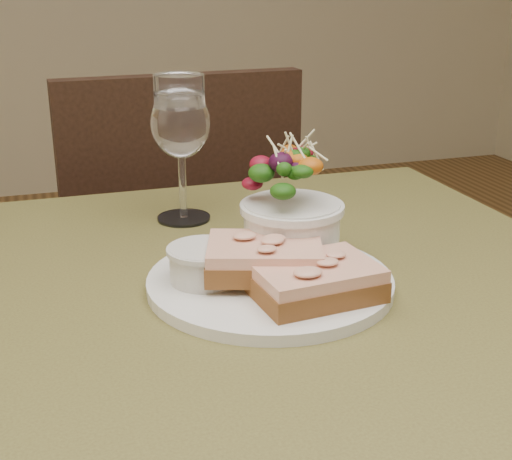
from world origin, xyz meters
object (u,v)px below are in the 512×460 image
object	(u,v)px
chair_far	(170,351)
wine_glass	(181,127)
cafe_table	(252,381)
dinner_plate	(270,282)
sandwich_back	(265,258)
sandwich_front	(315,280)
salad_bowl	(292,205)
ramekin	(204,262)

from	to	relation	value
chair_far	wine_glass	bearing A→B (deg)	80.63
cafe_table	chair_far	bearing A→B (deg)	86.96
dinner_plate	sandwich_back	distance (m)	0.03
sandwich_front	wine_glass	distance (m)	0.32
sandwich_front	salad_bowl	size ratio (longest dim) A/B	0.99
ramekin	chair_far	bearing A→B (deg)	83.35
chair_far	sandwich_back	size ratio (longest dim) A/B	6.55
cafe_table	wine_glass	world-z (taller)	wine_glass
chair_far	sandwich_back	distance (m)	0.86
sandwich_back	wine_glass	xyz separation A→B (m)	(-0.03, 0.24, 0.09)
sandwich_front	wine_glass	size ratio (longest dim) A/B	0.72
chair_far	wine_glass	distance (m)	0.74
sandwich_back	salad_bowl	xyz separation A→B (m)	(0.05, 0.05, 0.04)
sandwich_back	wine_glass	world-z (taller)	wine_glass
salad_bowl	ramekin	bearing A→B (deg)	-161.76
chair_far	sandwich_back	xyz separation A→B (m)	(-0.02, -0.70, 0.49)
sandwich_front	wine_glass	bearing A→B (deg)	97.07
dinner_plate	wine_glass	world-z (taller)	wine_glass
cafe_table	ramekin	size ratio (longest dim) A/B	11.34
salad_bowl	dinner_plate	bearing A→B (deg)	-130.84
cafe_table	sandwich_front	world-z (taller)	sandwich_front
cafe_table	ramekin	xyz separation A→B (m)	(-0.04, 0.02, 0.13)
sandwich_back	salad_bowl	bearing A→B (deg)	65.46
sandwich_front	sandwich_back	distance (m)	0.06
cafe_table	wine_glass	bearing A→B (deg)	93.58
chair_far	sandwich_front	xyz separation A→B (m)	(0.01, -0.75, 0.48)
dinner_plate	salad_bowl	bearing A→B (deg)	49.16
sandwich_front	salad_bowl	xyz separation A→B (m)	(0.01, 0.10, 0.04)
cafe_table	salad_bowl	bearing A→B (deg)	42.25
salad_bowl	sandwich_front	bearing A→B (deg)	-97.83
ramekin	wine_glass	bearing A→B (deg)	83.27
cafe_table	wine_glass	xyz separation A→B (m)	(-0.02, 0.25, 0.22)
cafe_table	dinner_plate	distance (m)	0.11
sandwich_front	sandwich_back	bearing A→B (deg)	118.72
dinner_plate	wine_glass	distance (m)	0.27
sandwich_front	chair_far	bearing A→B (deg)	85.41
cafe_table	sandwich_back	bearing A→B (deg)	20.07
sandwich_front	ramekin	world-z (taller)	ramekin
sandwich_front	salad_bowl	world-z (taller)	salad_bowl
chair_far	dinner_plate	bearing A→B (deg)	86.10
sandwich_front	sandwich_back	size ratio (longest dim) A/B	0.92
cafe_table	chair_far	world-z (taller)	chair_far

